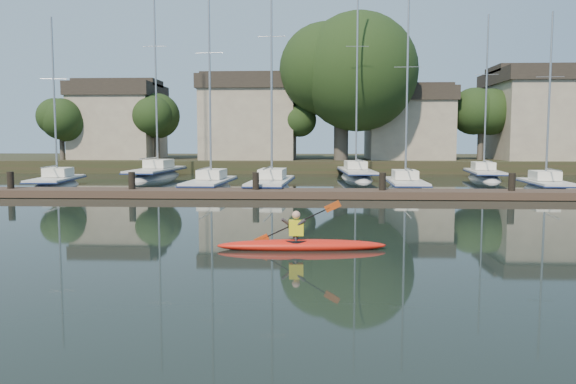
{
  "coord_description": "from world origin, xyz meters",
  "views": [
    {
      "loc": [
        -0.18,
        -12.54,
        2.78
      ],
      "look_at": [
        -0.99,
        4.15,
        1.2
      ],
      "focal_mm": 35.0,
      "sensor_mm": 36.0,
      "label": 1
    }
  ],
  "objects_px": {
    "sailboat_1": "(210,193)",
    "sailboat_4": "(546,194)",
    "kayak": "(301,243)",
    "sailboat_7": "(484,182)",
    "sailboat_2": "(271,193)",
    "sailboat_6": "(356,181)",
    "sailboat_0": "(57,190)",
    "sailboat_3": "(406,193)",
    "dock": "(319,193)",
    "sailboat_5": "(157,180)"
  },
  "relations": [
    {
      "from": "sailboat_1",
      "to": "sailboat_6",
      "type": "distance_m",
      "value": 13.17
    },
    {
      "from": "kayak",
      "to": "sailboat_3",
      "type": "xyz_separation_m",
      "value": [
        5.31,
        16.81,
        -0.34
      ]
    },
    {
      "from": "kayak",
      "to": "sailboat_4",
      "type": "relative_size",
      "value": 0.41
    },
    {
      "from": "sailboat_0",
      "to": "sailboat_3",
      "type": "relative_size",
      "value": 0.94
    },
    {
      "from": "sailboat_3",
      "to": "sailboat_4",
      "type": "height_order",
      "value": "sailboat_3"
    },
    {
      "from": "sailboat_4",
      "to": "sailboat_6",
      "type": "height_order",
      "value": "sailboat_6"
    },
    {
      "from": "dock",
      "to": "sailboat_0",
      "type": "xyz_separation_m",
      "value": [
        -15.22,
        5.29,
        -0.38
      ]
    },
    {
      "from": "sailboat_2",
      "to": "dock",
      "type": "bearing_deg",
      "value": -53.59
    },
    {
      "from": "kayak",
      "to": "sailboat_7",
      "type": "height_order",
      "value": "sailboat_7"
    },
    {
      "from": "dock",
      "to": "sailboat_1",
      "type": "bearing_deg",
      "value": 146.82
    },
    {
      "from": "sailboat_6",
      "to": "dock",
      "type": "bearing_deg",
      "value": -103.97
    },
    {
      "from": "sailboat_7",
      "to": "sailboat_0",
      "type": "bearing_deg",
      "value": -156.85
    },
    {
      "from": "sailboat_0",
      "to": "sailboat_4",
      "type": "distance_m",
      "value": 27.46
    },
    {
      "from": "sailboat_2",
      "to": "sailboat_5",
      "type": "height_order",
      "value": "sailboat_5"
    },
    {
      "from": "sailboat_3",
      "to": "sailboat_2",
      "type": "bearing_deg",
      "value": -175.39
    },
    {
      "from": "sailboat_4",
      "to": "kayak",
      "type": "bearing_deg",
      "value": -122.89
    },
    {
      "from": "sailboat_1",
      "to": "sailboat_4",
      "type": "relative_size",
      "value": 1.21
    },
    {
      "from": "dock",
      "to": "sailboat_0",
      "type": "distance_m",
      "value": 16.11
    },
    {
      "from": "sailboat_0",
      "to": "sailboat_7",
      "type": "height_order",
      "value": "sailboat_7"
    },
    {
      "from": "sailboat_0",
      "to": "sailboat_3",
      "type": "bearing_deg",
      "value": -10.34
    },
    {
      "from": "sailboat_2",
      "to": "kayak",
      "type": "bearing_deg",
      "value": -80.0
    },
    {
      "from": "sailboat_2",
      "to": "sailboat_7",
      "type": "distance_m",
      "value": 16.97
    },
    {
      "from": "dock",
      "to": "sailboat_0",
      "type": "bearing_deg",
      "value": 160.82
    },
    {
      "from": "sailboat_1",
      "to": "sailboat_3",
      "type": "relative_size",
      "value": 1.11
    },
    {
      "from": "sailboat_4",
      "to": "dock",
      "type": "bearing_deg",
      "value": -157.17
    },
    {
      "from": "kayak",
      "to": "sailboat_5",
      "type": "xyz_separation_m",
      "value": [
        -11.08,
        25.96,
        -0.37
      ]
    },
    {
      "from": "kayak",
      "to": "sailboat_7",
      "type": "bearing_deg",
      "value": 61.3
    },
    {
      "from": "sailboat_0",
      "to": "sailboat_1",
      "type": "bearing_deg",
      "value": -16.01
    },
    {
      "from": "sailboat_5",
      "to": "sailboat_7",
      "type": "distance_m",
      "value": 23.24
    },
    {
      "from": "dock",
      "to": "sailboat_3",
      "type": "height_order",
      "value": "sailboat_3"
    },
    {
      "from": "dock",
      "to": "sailboat_6",
      "type": "height_order",
      "value": "sailboat_6"
    },
    {
      "from": "dock",
      "to": "sailboat_2",
      "type": "distance_m",
      "value": 4.67
    },
    {
      "from": "sailboat_3",
      "to": "sailboat_7",
      "type": "bearing_deg",
      "value": 54.29
    },
    {
      "from": "sailboat_2",
      "to": "sailboat_3",
      "type": "height_order",
      "value": "sailboat_2"
    },
    {
      "from": "kayak",
      "to": "sailboat_1",
      "type": "xyz_separation_m",
      "value": [
        -5.39,
        16.44,
        -0.34
      ]
    },
    {
      "from": "sailboat_2",
      "to": "sailboat_6",
      "type": "height_order",
      "value": "sailboat_6"
    },
    {
      "from": "sailboat_2",
      "to": "sailboat_3",
      "type": "bearing_deg",
      "value": 5.8
    },
    {
      "from": "dock",
      "to": "kayak",
      "type": "bearing_deg",
      "value": -92.43
    },
    {
      "from": "kayak",
      "to": "sailboat_4",
      "type": "xyz_separation_m",
      "value": [
        12.75,
        16.57,
        -0.34
      ]
    },
    {
      "from": "sailboat_4",
      "to": "sailboat_5",
      "type": "distance_m",
      "value": 25.61
    },
    {
      "from": "sailboat_3",
      "to": "sailboat_5",
      "type": "bearing_deg",
      "value": 152.6
    },
    {
      "from": "sailboat_4",
      "to": "sailboat_5",
      "type": "bearing_deg",
      "value": 163.18
    },
    {
      "from": "sailboat_4",
      "to": "sailboat_7",
      "type": "relative_size",
      "value": 0.84
    },
    {
      "from": "sailboat_2",
      "to": "sailboat_5",
      "type": "xyz_separation_m",
      "value": [
        -9.05,
        9.51,
        -0.02
      ]
    },
    {
      "from": "sailboat_0",
      "to": "sailboat_4",
      "type": "height_order",
      "value": "sailboat_0"
    },
    {
      "from": "sailboat_4",
      "to": "sailboat_2",
      "type": "bearing_deg",
      "value": -174.83
    },
    {
      "from": "sailboat_2",
      "to": "sailboat_3",
      "type": "relative_size",
      "value": 1.23
    },
    {
      "from": "sailboat_2",
      "to": "sailboat_7",
      "type": "height_order",
      "value": "sailboat_2"
    },
    {
      "from": "kayak",
      "to": "sailboat_0",
      "type": "bearing_deg",
      "value": 126.01
    },
    {
      "from": "sailboat_1",
      "to": "sailboat_7",
      "type": "height_order",
      "value": "sailboat_1"
    }
  ]
}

